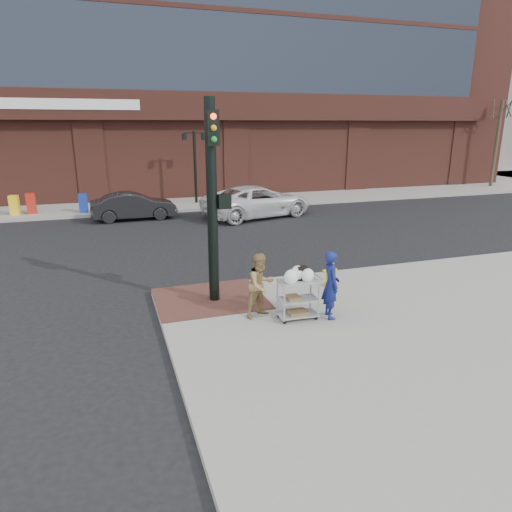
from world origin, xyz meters
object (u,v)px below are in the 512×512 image
object	(u,v)px
woman_blue	(331,285)
pedestrian_tan	(261,285)
minivan_white	(257,201)
lamp_post	(195,159)
utility_cart	(298,296)
fire_hydrant	(330,271)
sedan_dark	(134,206)
traffic_signal_pole	(213,197)

from	to	relation	value
woman_blue	pedestrian_tan	bearing A→B (deg)	78.30
woman_blue	minivan_white	xyz separation A→B (m)	(2.45, 12.74, -0.18)
lamp_post	minivan_white	world-z (taller)	lamp_post
lamp_post	woman_blue	bearing A→B (deg)	-90.60
woman_blue	lamp_post	bearing A→B (deg)	8.80
utility_cart	fire_hydrant	xyz separation A→B (m)	(1.73, 1.76, -0.12)
utility_cart	sedan_dark	bearing A→B (deg)	101.34
lamp_post	fire_hydrant	size ratio (longest dim) A/B	4.55
pedestrian_tan	minivan_white	distance (m)	12.79
utility_cart	minivan_white	bearing A→B (deg)	75.73
minivan_white	utility_cart	size ratio (longest dim) A/B	4.47
pedestrian_tan	utility_cart	bearing A→B (deg)	-52.14
lamp_post	traffic_signal_pole	world-z (taller)	traffic_signal_pole
lamp_post	minivan_white	distance (m)	5.28
utility_cart	woman_blue	bearing A→B (deg)	-11.28
lamp_post	utility_cart	distance (m)	17.12
lamp_post	fire_hydrant	xyz separation A→B (m)	(0.79, -15.23, -2.02)
traffic_signal_pole	sedan_dark	xyz separation A→B (m)	(-1.23, 12.06, -2.16)
traffic_signal_pole	utility_cart	distance (m)	3.15
woman_blue	traffic_signal_pole	bearing A→B (deg)	59.63
lamp_post	sedan_dark	size ratio (longest dim) A/B	0.98
lamp_post	sedan_dark	world-z (taller)	lamp_post
woman_blue	fire_hydrant	world-z (taller)	woman_blue
lamp_post	pedestrian_tan	world-z (taller)	lamp_post
lamp_post	fire_hydrant	world-z (taller)	lamp_post
traffic_signal_pole	fire_hydrant	size ratio (longest dim) A/B	5.69
lamp_post	pedestrian_tan	bearing A→B (deg)	-95.85
minivan_white	pedestrian_tan	bearing A→B (deg)	147.49
lamp_post	sedan_dark	xyz separation A→B (m)	(-3.71, -3.16, -1.95)
minivan_white	fire_hydrant	size ratio (longest dim) A/B	6.41
utility_cart	lamp_post	bearing A→B (deg)	86.85
pedestrian_tan	sedan_dark	size ratio (longest dim) A/B	0.38
woman_blue	sedan_dark	size ratio (longest dim) A/B	0.40
minivan_white	fire_hydrant	world-z (taller)	minivan_white
sedan_dark	woman_blue	bearing A→B (deg)	-167.78
sedan_dark	fire_hydrant	xyz separation A→B (m)	(4.50, -12.06, -0.07)
sedan_dark	minivan_white	size ratio (longest dim) A/B	0.72
utility_cart	fire_hydrant	distance (m)	2.47
traffic_signal_pole	fire_hydrant	world-z (taller)	traffic_signal_pole
traffic_signal_pole	utility_cart	bearing A→B (deg)	-48.81
traffic_signal_pole	fire_hydrant	bearing A→B (deg)	-0.02
fire_hydrant	utility_cart	bearing A→B (deg)	-134.44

